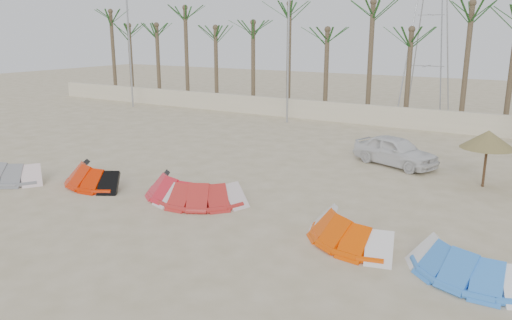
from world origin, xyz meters
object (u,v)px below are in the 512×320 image
Objects in this scene: kite_red_right at (206,192)px; kite_blue at (469,261)px; car at (395,151)px; kite_orange at (351,227)px; kite_red_mid at (182,186)px; kite_grey at (12,170)px; kite_red_left at (97,174)px; parasol_left at (488,139)px.

kite_red_right is 8.87m from kite_blue.
kite_blue is at bearing -133.76° from car.
kite_orange is 0.94× the size of car.
car is at bearing 57.64° from kite_red_mid.
kite_grey is 8.65m from kite_red_right.
car is at bearing 43.79° from kite_red_left.
kite_red_mid is 10.01m from kite_blue.
kite_orange is at bearing 169.76° from kite_blue.
kite_red_right is (8.47, 1.75, -0.00)m from kite_grey.
kite_red_mid is (3.93, 0.43, 0.00)m from kite_red_left.
kite_red_mid is 6.72m from kite_orange.
car reaches higher than kite_red_left.
kite_orange is at bearing -4.93° from kite_red_mid.
kite_blue is 8.38m from parasol_left.
kite_red_mid is (7.33, 1.84, -0.00)m from kite_grey.
kite_red_right and kite_orange have the same top height.
kite_orange is at bearing 5.15° from kite_grey.
kite_blue is at bearing -10.24° from kite_orange.
parasol_left reaches higher than kite_red_mid.
parasol_left is at bearing 41.39° from kite_red_right.
kite_red_mid is 10.05m from car.
kite_red_right is 9.57m from car.
kite_red_left is 5.07m from kite_red_right.
kite_red_mid is at bearing -142.67° from parasol_left.
kite_red_right and kite_blue have the same top height.
parasol_left reaches higher than kite_grey.
kite_orange is 8.18m from parasol_left.
kite_grey is 3.68m from kite_red_left.
car reaches higher than kite_red_right.
kite_blue is at bearing -85.15° from parasol_left.
parasol_left reaches higher than kite_orange.
car is at bearing 98.30° from kite_orange.
kite_red_left is 10.63m from kite_orange.
car reaches higher than kite_red_mid.
kite_red_mid is at bearing 175.18° from kite_red_right.
kite_red_mid and kite_orange have the same top height.
parasol_left is (16.58, 8.89, 1.46)m from kite_grey.
kite_blue is (3.25, -0.59, -0.00)m from kite_orange.
parasol_left reaches higher than car.
car is at bearing 115.34° from kite_blue.
parasol_left reaches higher than kite_red_left.
parasol_left is (9.25, 7.05, 1.47)m from kite_red_mid.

